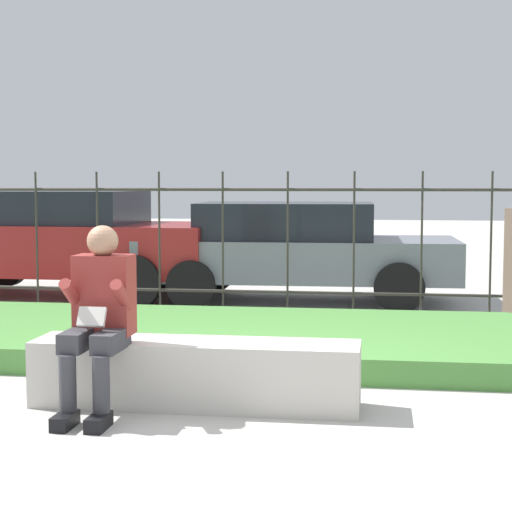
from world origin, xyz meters
name	(u,v)px	position (x,y,z in m)	size (l,w,h in m)	color
ground_plane	(230,407)	(0.00, 0.00, 0.00)	(60.00, 60.00, 0.00)	#B2AFA8
stone_bench	(196,377)	(-0.24, 0.00, 0.20)	(2.25, 0.48, 0.45)	beige
person_seated_reader	(99,312)	(-0.83, -0.28, 0.68)	(0.42, 0.73, 1.25)	black
grass_berm	(268,339)	(0.00, 1.99, 0.11)	(9.95, 2.59, 0.21)	#4C893D
iron_fence	(288,243)	(0.00, 3.63, 0.87)	(7.95, 0.03, 1.66)	#332D28
car_parked_center	(295,249)	(-0.08, 5.29, 0.68)	(4.07, 1.93, 1.28)	slate
car_parked_left	(61,240)	(-3.26, 5.34, 0.77)	(4.23, 2.07, 1.42)	maroon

